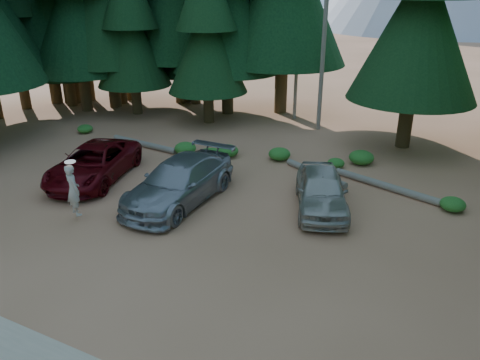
{
  "coord_description": "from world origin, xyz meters",
  "views": [
    {
      "loc": [
        8.32,
        -10.51,
        7.71
      ],
      "look_at": [
        1.49,
        3.14,
        1.25
      ],
      "focal_mm": 35.0,
      "sensor_mm": 36.0,
      "label": 1
    }
  ],
  "objects_px": {
    "log_left": "(144,144)",
    "log_mid": "(315,173)",
    "silver_minivan_right": "(321,190)",
    "frisbee_player": "(73,190)",
    "log_right": "(385,186)",
    "silver_minivan_center": "(179,182)",
    "red_pickup": "(94,163)"
  },
  "relations": [
    {
      "from": "silver_minivan_center",
      "to": "red_pickup",
      "type": "bearing_deg",
      "value": 177.67
    },
    {
      "from": "silver_minivan_right",
      "to": "frisbee_player",
      "type": "relative_size",
      "value": 2.23
    },
    {
      "from": "red_pickup",
      "to": "silver_minivan_right",
      "type": "bearing_deg",
      "value": -6.08
    },
    {
      "from": "red_pickup",
      "to": "log_right",
      "type": "bearing_deg",
      "value": 6.05
    },
    {
      "from": "frisbee_player",
      "to": "log_left",
      "type": "height_order",
      "value": "frisbee_player"
    },
    {
      "from": "frisbee_player",
      "to": "log_right",
      "type": "xyz_separation_m",
      "value": [
        9.21,
        7.52,
        -1.0
      ]
    },
    {
      "from": "frisbee_player",
      "to": "log_right",
      "type": "bearing_deg",
      "value": -119.06
    },
    {
      "from": "red_pickup",
      "to": "frisbee_player",
      "type": "distance_m",
      "value": 3.69
    },
    {
      "from": "log_right",
      "to": "frisbee_player",
      "type": "bearing_deg",
      "value": -122.71
    },
    {
      "from": "silver_minivan_center",
      "to": "log_right",
      "type": "bearing_deg",
      "value": 35.05
    },
    {
      "from": "silver_minivan_center",
      "to": "silver_minivan_right",
      "type": "height_order",
      "value": "silver_minivan_center"
    },
    {
      "from": "silver_minivan_center",
      "to": "log_right",
      "type": "relative_size",
      "value": 1.22
    },
    {
      "from": "log_left",
      "to": "silver_minivan_right",
      "type": "bearing_deg",
      "value": -8.92
    },
    {
      "from": "log_mid",
      "to": "silver_minivan_center",
      "type": "bearing_deg",
      "value": -101.29
    },
    {
      "from": "silver_minivan_right",
      "to": "log_mid",
      "type": "relative_size",
      "value": 1.27
    },
    {
      "from": "frisbee_player",
      "to": "log_left",
      "type": "distance_m",
      "value": 8.0
    },
    {
      "from": "log_left",
      "to": "log_right",
      "type": "bearing_deg",
      "value": 6.85
    },
    {
      "from": "silver_minivan_center",
      "to": "frisbee_player",
      "type": "distance_m",
      "value": 3.78
    },
    {
      "from": "red_pickup",
      "to": "log_right",
      "type": "xyz_separation_m",
      "value": [
        11.2,
        4.44,
        -0.59
      ]
    },
    {
      "from": "silver_minivan_right",
      "to": "log_left",
      "type": "xyz_separation_m",
      "value": [
        -10.15,
        2.79,
        -0.6
      ]
    },
    {
      "from": "red_pickup",
      "to": "frisbee_player",
      "type": "xyz_separation_m",
      "value": [
        1.99,
        -3.08,
        0.41
      ]
    },
    {
      "from": "silver_minivan_center",
      "to": "frisbee_player",
      "type": "relative_size",
      "value": 2.84
    },
    {
      "from": "silver_minivan_right",
      "to": "log_mid",
      "type": "xyz_separation_m",
      "value": [
        -1.14,
        2.95,
        -0.6
      ]
    },
    {
      "from": "silver_minivan_right",
      "to": "log_right",
      "type": "bearing_deg",
      "value": 35.77
    },
    {
      "from": "silver_minivan_center",
      "to": "log_mid",
      "type": "distance_m",
      "value": 6.12
    },
    {
      "from": "silver_minivan_right",
      "to": "log_left",
      "type": "height_order",
      "value": "silver_minivan_right"
    },
    {
      "from": "silver_minivan_center",
      "to": "silver_minivan_right",
      "type": "distance_m",
      "value": 5.27
    },
    {
      "from": "log_left",
      "to": "log_mid",
      "type": "xyz_separation_m",
      "value": [
        9.01,
        0.15,
        -0.0
      ]
    },
    {
      "from": "red_pickup",
      "to": "frisbee_player",
      "type": "bearing_deg",
      "value": -72.8
    },
    {
      "from": "silver_minivan_right",
      "to": "log_mid",
      "type": "distance_m",
      "value": 3.22
    },
    {
      "from": "silver_minivan_center",
      "to": "log_right",
      "type": "height_order",
      "value": "silver_minivan_center"
    },
    {
      "from": "silver_minivan_center",
      "to": "log_left",
      "type": "relative_size",
      "value": 1.35
    }
  ]
}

